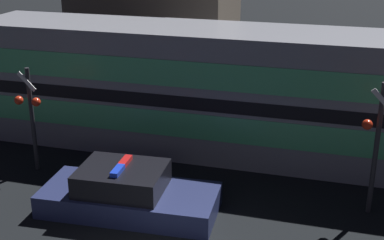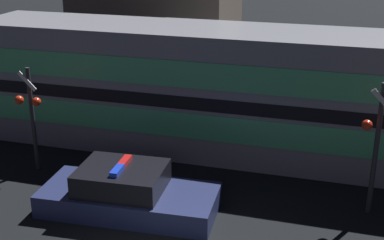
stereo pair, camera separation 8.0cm
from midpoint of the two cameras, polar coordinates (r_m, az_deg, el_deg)
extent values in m
cube|color=gray|center=(17.08, 5.33, 2.91)|extent=(17.90, 2.99, 4.01)
cube|color=black|center=(15.68, 4.25, 1.33)|extent=(17.54, 0.03, 0.40)
cube|color=#59D88C|center=(15.93, 4.18, -1.12)|extent=(17.00, 0.02, 0.80)
cube|color=#59D88C|center=(15.41, 4.33, 4.44)|extent=(17.00, 0.02, 0.80)
cube|color=navy|center=(14.17, -6.81, -8.47)|extent=(4.67, 2.22, 0.61)
cube|color=black|center=(13.94, -7.63, -6.20)|extent=(2.29, 1.84, 0.60)
cube|color=blue|center=(13.54, -8.12, -5.38)|extent=(0.24, 0.59, 0.12)
cube|color=red|center=(14.04, -7.29, -4.38)|extent=(0.24, 0.59, 0.12)
cylinder|color=#2D2D33|center=(14.13, 18.88, -3.04)|extent=(0.13, 0.13, 3.51)
sphere|color=red|center=(13.73, 18.03, -0.46)|extent=(0.26, 0.26, 0.26)
cube|color=white|center=(13.60, 19.52, 1.99)|extent=(0.58, 0.03, 0.58)
cylinder|color=#2D2D33|center=(16.53, -16.79, -0.01)|extent=(0.13, 0.13, 3.19)
sphere|color=red|center=(16.37, -18.12, 2.02)|extent=(0.26, 0.26, 0.26)
sphere|color=red|center=(16.06, -16.42, 1.86)|extent=(0.26, 0.26, 0.26)
cube|color=white|center=(16.10, -17.38, 3.94)|extent=(0.58, 0.03, 0.58)
camera|label=1|loc=(0.04, -90.15, -0.06)|focal=50.00mm
camera|label=2|loc=(0.04, 89.85, 0.06)|focal=50.00mm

